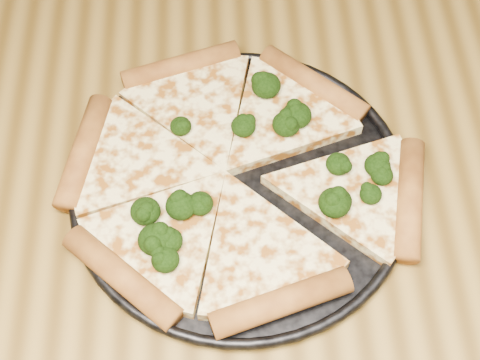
{
  "coord_description": "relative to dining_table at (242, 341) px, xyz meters",
  "views": [
    {
      "loc": [
        -0.01,
        -0.23,
        1.35
      ],
      "look_at": [
        0.0,
        0.13,
        0.77
      ],
      "focal_mm": 51.93,
      "sensor_mm": 36.0,
      "label": 1
    }
  ],
  "objects": [
    {
      "name": "broccoli_florets",
      "position": [
        0.02,
        0.12,
        0.12
      ],
      "size": [
        0.25,
        0.22,
        0.02
      ],
      "color": "black",
      "rests_on": "pizza"
    },
    {
      "name": "dining_table",
      "position": [
        0.0,
        0.0,
        0.0
      ],
      "size": [
        1.2,
        0.9,
        0.75
      ],
      "color": "olive",
      "rests_on": "ground"
    },
    {
      "name": "pizza_pan",
      "position": [
        0.0,
        0.13,
        0.1
      ],
      "size": [
        0.34,
        0.34,
        0.02
      ],
      "color": "black",
      "rests_on": "dining_table"
    },
    {
      "name": "pizza",
      "position": [
        -0.0,
        0.13,
        0.11
      ],
      "size": [
        0.37,
        0.34,
        0.03
      ],
      "rotation": [
        0.0,
        0.0,
        0.31
      ],
      "color": "#FFED9C",
      "rests_on": "pizza_pan"
    }
  ]
}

